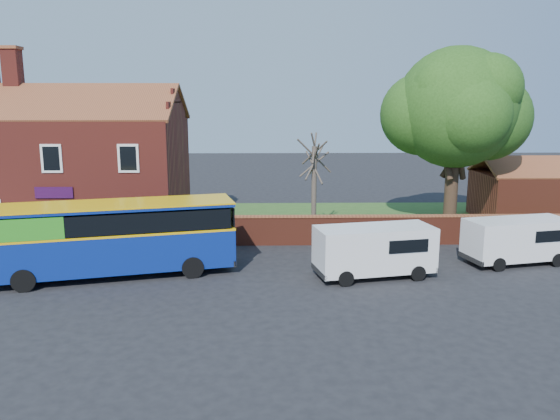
{
  "coord_description": "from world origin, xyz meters",
  "views": [
    {
      "loc": [
        4.37,
        -21.22,
        7.52
      ],
      "look_at": [
        4.91,
        5.0,
        2.3
      ],
      "focal_mm": 35.0,
      "sensor_mm": 36.0,
      "label": 1
    }
  ],
  "objects_px": {
    "van_near": "(375,249)",
    "van_far": "(517,239)",
    "bus": "(102,236)",
    "large_tree": "(456,111)"
  },
  "relations": [
    {
      "from": "van_near",
      "to": "van_far",
      "type": "relative_size",
      "value": 1.05
    },
    {
      "from": "van_far",
      "to": "van_near",
      "type": "bearing_deg",
      "value": -177.63
    },
    {
      "from": "bus",
      "to": "large_tree",
      "type": "relative_size",
      "value": 1.03
    },
    {
      "from": "van_near",
      "to": "van_far",
      "type": "height_order",
      "value": "van_near"
    },
    {
      "from": "van_near",
      "to": "van_far",
      "type": "distance_m",
      "value": 7.33
    },
    {
      "from": "van_far",
      "to": "large_tree",
      "type": "height_order",
      "value": "large_tree"
    },
    {
      "from": "bus",
      "to": "van_near",
      "type": "distance_m",
      "value": 11.82
    },
    {
      "from": "bus",
      "to": "van_near",
      "type": "bearing_deg",
      "value": -15.41
    },
    {
      "from": "bus",
      "to": "large_tree",
      "type": "height_order",
      "value": "large_tree"
    },
    {
      "from": "bus",
      "to": "van_far",
      "type": "bearing_deg",
      "value": -9.27
    }
  ]
}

